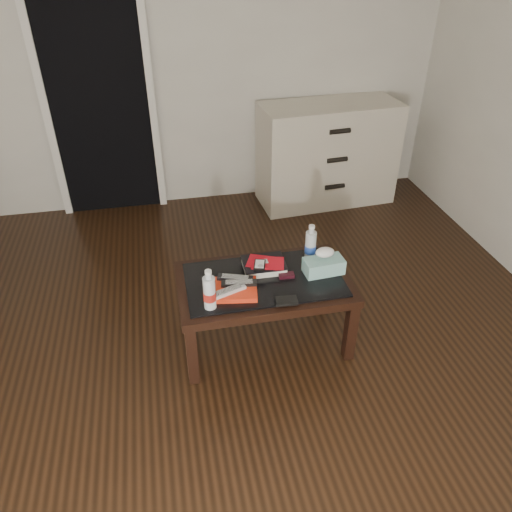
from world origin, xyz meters
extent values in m
plane|color=black|center=(0.00, 0.00, 0.00)|extent=(5.00, 5.00, 0.00)
plane|color=silver|center=(0.00, 2.50, 1.35)|extent=(5.00, 0.00, 5.00)
cube|color=black|center=(-0.40, 2.47, 1.00)|extent=(0.80, 0.05, 2.00)
cube|color=silver|center=(-0.82, 2.44, 1.00)|extent=(0.06, 0.04, 2.04)
cube|color=silver|center=(0.02, 2.44, 1.00)|extent=(0.06, 0.04, 2.04)
cube|color=black|center=(0.08, 0.23, 0.20)|extent=(0.06, 0.06, 0.40)
cube|color=black|center=(1.00, 0.23, 0.20)|extent=(0.06, 0.06, 0.40)
cube|color=black|center=(0.08, 0.75, 0.20)|extent=(0.06, 0.06, 0.40)
cube|color=black|center=(1.00, 0.75, 0.20)|extent=(0.06, 0.06, 0.40)
cube|color=black|center=(0.54, 0.49, 0.43)|extent=(1.00, 0.60, 0.05)
cube|color=black|center=(0.54, 0.49, 0.46)|extent=(0.90, 0.50, 0.01)
cube|color=beige|center=(1.51, 2.23, 0.45)|extent=(1.23, 0.59, 0.90)
cylinder|color=black|center=(1.51, 1.97, 0.25)|extent=(0.18, 0.05, 0.04)
cylinder|color=black|center=(1.51, 1.97, 0.50)|extent=(0.18, 0.05, 0.04)
cylinder|color=black|center=(1.51, 1.97, 0.75)|extent=(0.18, 0.05, 0.04)
cube|color=red|center=(0.34, 0.41, 0.48)|extent=(0.31, 0.25, 0.03)
cube|color=silver|center=(0.31, 0.36, 0.50)|extent=(0.20, 0.12, 0.02)
cube|color=black|center=(0.38, 0.42, 0.50)|extent=(0.21, 0.08, 0.02)
cube|color=black|center=(0.37, 0.48, 0.50)|extent=(0.21, 0.11, 0.02)
cube|color=black|center=(0.56, 0.59, 0.48)|extent=(0.25, 0.20, 0.05)
cube|color=red|center=(0.56, 0.59, 0.51)|extent=(0.23, 0.20, 0.01)
cube|color=black|center=(0.53, 0.55, 0.52)|extent=(0.09, 0.12, 0.02)
cube|color=black|center=(0.67, 0.48, 0.47)|extent=(0.09, 0.05, 0.02)
cube|color=black|center=(0.61, 0.25, 0.47)|extent=(0.13, 0.08, 0.02)
cylinder|color=silver|center=(0.20, 0.30, 0.58)|extent=(0.07, 0.07, 0.24)
cylinder|color=silver|center=(0.86, 0.63, 0.58)|extent=(0.08, 0.08, 0.24)
cube|color=teal|center=(0.89, 0.48, 0.51)|extent=(0.24, 0.14, 0.09)
camera|label=1|loc=(0.02, -1.78, 2.18)|focal=35.00mm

